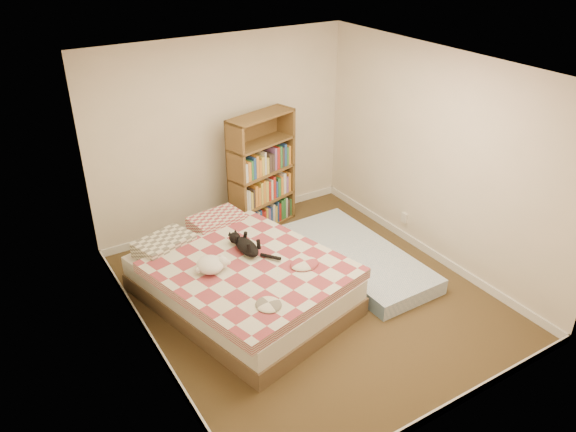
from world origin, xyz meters
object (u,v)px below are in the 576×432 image
bed (239,279)px  white_dog (211,265)px  floor_mattress (357,257)px  bookshelf (261,187)px  black_cat (246,245)px

bed → white_dog: size_ratio=6.49×
white_dog → floor_mattress: bearing=-27.1°
floor_mattress → white_dog: 1.94m
white_dog → bed: bearing=-13.3°
floor_mattress → bookshelf: bearing=108.2°
bed → bookshelf: 1.72m
bed → floor_mattress: bed is taller
bed → floor_mattress: (1.53, -0.11, -0.18)m
floor_mattress → black_cat: size_ratio=2.97×
black_cat → white_dog: (-0.48, -0.16, 0.01)m
bed → white_dog: white_dog is taller
black_cat → white_dog: black_cat is taller
bookshelf → black_cat: bearing=-141.4°
bed → floor_mattress: size_ratio=1.25×
floor_mattress → white_dog: white_dog is taller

